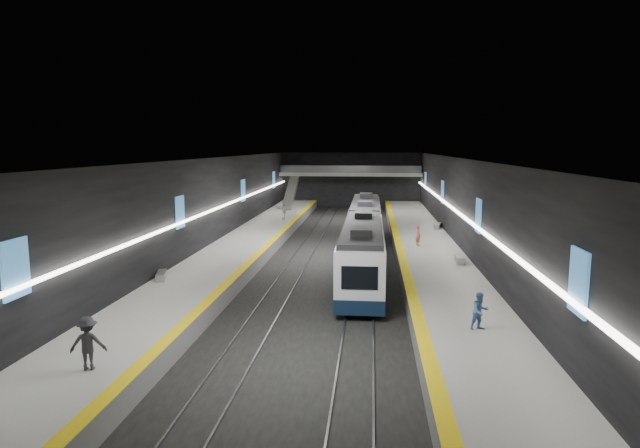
# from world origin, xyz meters

# --- Properties ---
(ground) EXTENTS (70.00, 70.00, 0.00)m
(ground) POSITION_xyz_m (0.00, 0.00, 0.00)
(ground) COLOR black
(ground) RESTS_ON ground
(ceiling) EXTENTS (20.00, 70.00, 0.04)m
(ceiling) POSITION_xyz_m (0.00, 0.00, 8.00)
(ceiling) COLOR beige
(ceiling) RESTS_ON wall_left
(wall_left) EXTENTS (0.04, 70.00, 8.00)m
(wall_left) POSITION_xyz_m (-10.00, 0.00, 4.00)
(wall_left) COLOR black
(wall_left) RESTS_ON ground
(wall_right) EXTENTS (0.04, 70.00, 8.00)m
(wall_right) POSITION_xyz_m (10.00, 0.00, 4.00)
(wall_right) COLOR black
(wall_right) RESTS_ON ground
(wall_back) EXTENTS (20.00, 0.04, 8.00)m
(wall_back) POSITION_xyz_m (0.00, 35.00, 4.00)
(wall_back) COLOR black
(wall_back) RESTS_ON ground
(wall_front) EXTENTS (20.00, 0.04, 8.00)m
(wall_front) POSITION_xyz_m (0.00, -35.00, 4.00)
(wall_front) COLOR black
(wall_front) RESTS_ON ground
(platform_left) EXTENTS (5.00, 70.00, 1.00)m
(platform_left) POSITION_xyz_m (-7.50, 0.00, 0.50)
(platform_left) COLOR slate
(platform_left) RESTS_ON ground
(tile_surface_left) EXTENTS (5.00, 70.00, 0.02)m
(tile_surface_left) POSITION_xyz_m (-7.50, 0.00, 1.01)
(tile_surface_left) COLOR #A7A7A2
(tile_surface_left) RESTS_ON platform_left
(tactile_strip_left) EXTENTS (0.60, 70.00, 0.02)m
(tactile_strip_left) POSITION_xyz_m (-5.30, 0.00, 1.02)
(tactile_strip_left) COLOR yellow
(tactile_strip_left) RESTS_ON platform_left
(platform_right) EXTENTS (5.00, 70.00, 1.00)m
(platform_right) POSITION_xyz_m (7.50, 0.00, 0.50)
(platform_right) COLOR slate
(platform_right) RESTS_ON ground
(tile_surface_right) EXTENTS (5.00, 70.00, 0.02)m
(tile_surface_right) POSITION_xyz_m (7.50, 0.00, 1.01)
(tile_surface_right) COLOR #A7A7A2
(tile_surface_right) RESTS_ON platform_right
(tactile_strip_right) EXTENTS (0.60, 70.00, 0.02)m
(tactile_strip_right) POSITION_xyz_m (5.30, 0.00, 1.02)
(tactile_strip_right) COLOR yellow
(tactile_strip_right) RESTS_ON platform_right
(rails) EXTENTS (6.52, 70.00, 0.12)m
(rails) POSITION_xyz_m (-0.00, 0.00, 0.06)
(rails) COLOR gray
(rails) RESTS_ON ground
(train) EXTENTS (2.69, 30.04, 3.60)m
(train) POSITION_xyz_m (2.50, -1.56, 2.20)
(train) COLOR #0E1E36
(train) RESTS_ON ground
(ad_posters) EXTENTS (19.94, 53.50, 2.20)m
(ad_posters) POSITION_xyz_m (-0.00, 1.00, 4.50)
(ad_posters) COLOR #4081C0
(ad_posters) RESTS_ON wall_left
(cove_light_left) EXTENTS (0.25, 68.60, 0.12)m
(cove_light_left) POSITION_xyz_m (-9.80, 0.00, 3.80)
(cove_light_left) COLOR white
(cove_light_left) RESTS_ON wall_left
(cove_light_right) EXTENTS (0.25, 68.60, 0.12)m
(cove_light_right) POSITION_xyz_m (9.80, 0.00, 3.80)
(cove_light_right) COLOR white
(cove_light_right) RESTS_ON wall_right
(mezzanine_bridge) EXTENTS (20.00, 3.00, 1.50)m
(mezzanine_bridge) POSITION_xyz_m (0.00, 32.93, 5.04)
(mezzanine_bridge) COLOR gray
(mezzanine_bridge) RESTS_ON wall_left
(escalator) EXTENTS (1.20, 7.50, 3.92)m
(escalator) POSITION_xyz_m (-7.50, 26.00, 2.90)
(escalator) COLOR #99999E
(escalator) RESTS_ON platform_left
(bench_left_near) EXTENTS (0.98, 1.88, 0.44)m
(bench_left_near) POSITION_xyz_m (-9.50, -12.67, 1.22)
(bench_left_near) COLOR #99999E
(bench_left_near) RESTS_ON platform_left
(bench_left_far) EXTENTS (0.69, 1.66, 0.39)m
(bench_left_far) POSITION_xyz_m (-8.79, 24.22, 1.20)
(bench_left_far) COLOR #99999E
(bench_left_far) RESTS_ON platform_left
(bench_right_near) EXTENTS (0.67, 2.06, 0.50)m
(bench_right_near) POSITION_xyz_m (9.15, -6.15, 1.25)
(bench_right_near) COLOR #99999E
(bench_right_near) RESTS_ON platform_right
(bench_right_far) EXTENTS (1.01, 2.04, 0.48)m
(bench_right_far) POSITION_xyz_m (9.50, 9.36, 1.24)
(bench_right_far) COLOR #99999E
(bench_right_far) RESTS_ON platform_right
(passenger_right_a) EXTENTS (0.59, 0.71, 1.65)m
(passenger_right_a) POSITION_xyz_m (6.80, -0.16, 1.83)
(passenger_right_a) COLOR #BF5A47
(passenger_right_a) RESTS_ON platform_right
(passenger_right_b) EXTENTS (0.99, 0.90, 1.67)m
(passenger_right_b) POSITION_xyz_m (7.81, -19.99, 1.84)
(passenger_right_b) COLOR #547BB6
(passenger_right_b) RESTS_ON platform_right
(passenger_left_a) EXTENTS (0.62, 1.11, 1.79)m
(passenger_left_a) POSITION_xyz_m (-6.45, 14.23, 1.89)
(passenger_left_a) COLOR beige
(passenger_left_a) RESTS_ON platform_left
(passenger_left_b) EXTENTS (1.40, 1.02, 1.95)m
(passenger_left_b) POSITION_xyz_m (-6.96, -25.61, 1.97)
(passenger_left_b) COLOR #38383E
(passenger_left_b) RESTS_ON platform_left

